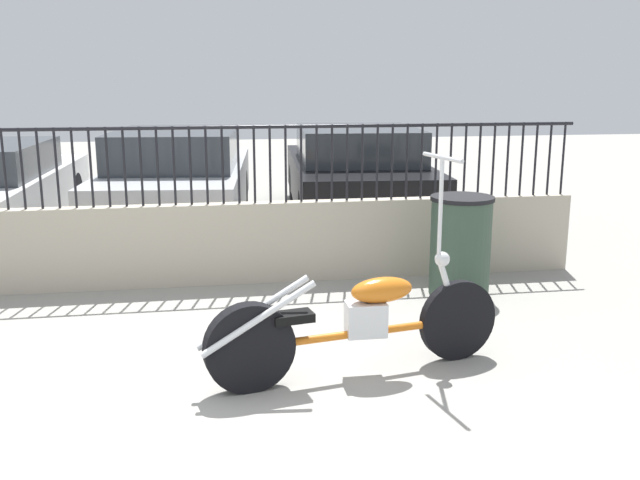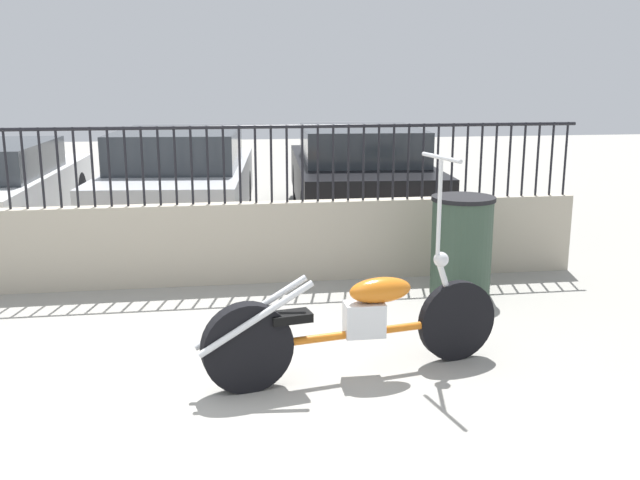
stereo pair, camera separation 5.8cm
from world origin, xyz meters
name	(u,v)px [view 1 (the left image)]	position (x,y,z in m)	size (l,w,h in m)	color
ground_plane	(165,438)	(0.00, 0.00, 0.00)	(40.00, 40.00, 0.00)	gray
low_wall	(178,245)	(0.00, 3.17, 0.41)	(8.30, 0.18, 0.82)	#B2A893
fence_railing	(173,154)	(0.00, 3.17, 1.32)	(8.30, 0.04, 0.77)	black
motorcycle_orange	(345,324)	(1.21, 0.70, 0.39)	(2.22, 0.68, 1.53)	black
trash_bin	(460,245)	(2.70, 2.46, 0.48)	(0.61, 0.61, 0.95)	#334738
car_silver	(179,180)	(-0.05, 5.78, 0.70)	(2.14, 4.57, 1.38)	black
car_black	(356,173)	(2.48, 6.25, 0.68)	(2.16, 4.59, 1.35)	black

